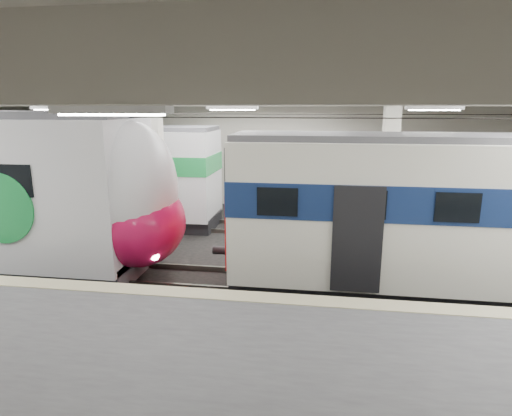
# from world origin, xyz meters

# --- Properties ---
(station_hall) EXTENTS (36.00, 24.00, 5.75)m
(station_hall) POSITION_xyz_m (0.00, -1.74, 3.24)
(station_hall) COLOR black
(station_hall) RESTS_ON ground
(older_rer) EXTENTS (12.99, 2.87, 4.31)m
(older_rer) POSITION_xyz_m (6.87, 0.00, 2.26)
(older_rer) COLOR white
(older_rer) RESTS_ON ground
(far_train) EXTENTS (13.07, 2.72, 4.21)m
(far_train) POSITION_xyz_m (-8.00, 5.50, 2.17)
(far_train) COLOR white
(far_train) RESTS_ON ground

